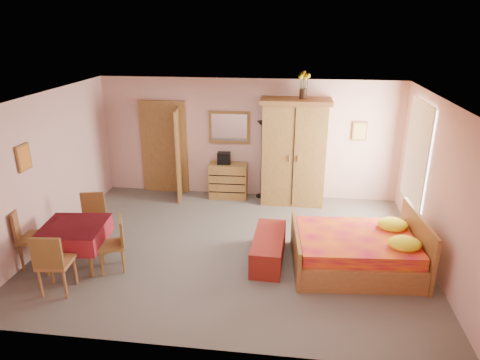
# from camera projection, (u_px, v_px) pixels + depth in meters

# --- Properties ---
(floor) EXTENTS (6.50, 6.50, 0.00)m
(floor) POSITION_uv_depth(u_px,v_px,m) (232.00, 247.00, 7.48)
(floor) COLOR slate
(floor) RESTS_ON ground
(ceiling) EXTENTS (6.50, 6.50, 0.00)m
(ceiling) POSITION_uv_depth(u_px,v_px,m) (231.00, 98.00, 6.58)
(ceiling) COLOR brown
(ceiling) RESTS_ON wall_back
(wall_back) EXTENTS (6.50, 0.10, 2.60)m
(wall_back) POSITION_uv_depth(u_px,v_px,m) (248.00, 139.00, 9.35)
(wall_back) COLOR #D6A39B
(wall_back) RESTS_ON floor
(wall_front) EXTENTS (6.50, 0.10, 2.60)m
(wall_front) POSITION_uv_depth(u_px,v_px,m) (198.00, 254.00, 4.70)
(wall_front) COLOR #D6A39B
(wall_front) RESTS_ON floor
(wall_left) EXTENTS (0.10, 5.00, 2.60)m
(wall_left) POSITION_uv_depth(u_px,v_px,m) (47.00, 169.00, 7.42)
(wall_left) COLOR #D6A39B
(wall_left) RESTS_ON floor
(wall_right) EXTENTS (0.10, 5.00, 2.60)m
(wall_right) POSITION_uv_depth(u_px,v_px,m) (438.00, 187.00, 6.64)
(wall_right) COLOR #D6A39B
(wall_right) RESTS_ON floor
(doorway) EXTENTS (1.06, 0.12, 2.15)m
(doorway) POSITION_uv_depth(u_px,v_px,m) (165.00, 148.00, 9.65)
(doorway) COLOR #9E6B35
(doorway) RESTS_ON floor
(window) EXTENTS (0.08, 1.40, 1.95)m
(window) POSITION_uv_depth(u_px,v_px,m) (417.00, 155.00, 7.71)
(window) COLOR white
(window) RESTS_ON wall_right
(picture_left) EXTENTS (0.04, 0.32, 0.42)m
(picture_left) POSITION_uv_depth(u_px,v_px,m) (24.00, 158.00, 6.72)
(picture_left) COLOR orange
(picture_left) RESTS_ON wall_left
(picture_back) EXTENTS (0.30, 0.04, 0.40)m
(picture_back) POSITION_uv_depth(u_px,v_px,m) (360.00, 131.00, 8.96)
(picture_back) COLOR #D8BF59
(picture_back) RESTS_ON wall_back
(chest_of_drawers) EXTENTS (0.84, 0.44, 0.78)m
(chest_of_drawers) POSITION_uv_depth(u_px,v_px,m) (228.00, 181.00, 9.50)
(chest_of_drawers) COLOR olive
(chest_of_drawers) RESTS_ON floor
(wall_mirror) EXTENTS (0.90, 0.07, 0.71)m
(wall_mirror) POSITION_uv_depth(u_px,v_px,m) (229.00, 127.00, 9.29)
(wall_mirror) COLOR white
(wall_mirror) RESTS_ON wall_back
(stereo) EXTENTS (0.29, 0.22, 0.26)m
(stereo) POSITION_uv_depth(u_px,v_px,m) (224.00, 158.00, 9.32)
(stereo) COLOR black
(stereo) RESTS_ON chest_of_drawers
(floor_lamp) EXTENTS (0.22, 0.22, 1.73)m
(floor_lamp) POSITION_uv_depth(u_px,v_px,m) (262.00, 160.00, 9.36)
(floor_lamp) COLOR black
(floor_lamp) RESTS_ON floor
(wardrobe) EXTENTS (1.44, 0.75, 2.25)m
(wardrobe) POSITION_uv_depth(u_px,v_px,m) (294.00, 152.00, 9.00)
(wardrobe) COLOR olive
(wardrobe) RESTS_ON floor
(sunflower_vase) EXTENTS (0.23, 0.23, 0.54)m
(sunflower_vase) POSITION_uv_depth(u_px,v_px,m) (304.00, 85.00, 8.52)
(sunflower_vase) COLOR yellow
(sunflower_vase) RESTS_ON wardrobe
(bed) EXTENTS (2.08, 1.70, 0.91)m
(bed) POSITION_uv_depth(u_px,v_px,m) (356.00, 241.00, 6.73)
(bed) COLOR #BF1239
(bed) RESTS_ON floor
(bench) EXTENTS (0.53, 1.32, 0.44)m
(bench) POSITION_uv_depth(u_px,v_px,m) (269.00, 248.00, 7.02)
(bench) COLOR maroon
(bench) RESTS_ON floor
(dining_table) EXTENTS (1.05, 1.05, 0.70)m
(dining_table) POSITION_uv_depth(u_px,v_px,m) (76.00, 245.00, 6.84)
(dining_table) COLOR maroon
(dining_table) RESTS_ON floor
(chair_south) EXTENTS (0.48, 0.48, 0.97)m
(chair_south) POSITION_uv_depth(u_px,v_px,m) (56.00, 262.00, 6.11)
(chair_south) COLOR #AA6A39
(chair_south) RESTS_ON floor
(chair_north) EXTENTS (0.49, 0.49, 0.90)m
(chair_north) POSITION_uv_depth(u_px,v_px,m) (92.00, 220.00, 7.46)
(chair_north) COLOR olive
(chair_north) RESTS_ON floor
(chair_west) EXTENTS (0.58, 0.58, 0.98)m
(chair_west) POSITION_uv_depth(u_px,v_px,m) (34.00, 237.00, 6.81)
(chair_west) COLOR brown
(chair_west) RESTS_ON floor
(chair_east) EXTENTS (0.51, 0.51, 0.87)m
(chair_east) POSITION_uv_depth(u_px,v_px,m) (111.00, 245.00, 6.68)
(chair_east) COLOR olive
(chair_east) RESTS_ON floor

